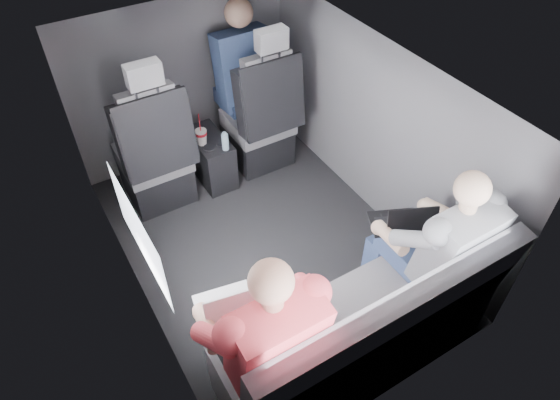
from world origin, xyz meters
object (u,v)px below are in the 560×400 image
center_console (211,158)px  rear_bench (361,333)px  water_bottle (225,141)px  laptop_white (229,307)px  passenger_rear_left (262,335)px  soda_cup (201,136)px  laptop_black (401,223)px  passenger_front_right (242,70)px  passenger_rear_right (434,245)px  front_seat_right (261,123)px  front_seat_left (155,160)px

center_console → rear_bench: size_ratio=0.30×
water_bottle → laptop_white: 1.59m
passenger_rear_left → soda_cup: bearing=74.6°
laptop_black → passenger_rear_left: passenger_rear_left is taller
center_console → water_bottle: bearing=-74.5°
passenger_front_right → passenger_rear_right: bearing=-87.1°
passenger_front_right → soda_cup: bearing=-152.8°
front_seat_right → laptop_white: bearing=-124.3°
center_console → front_seat_right: bearing=-5.1°
laptop_white → passenger_rear_right: 1.19m
center_console → passenger_rear_left: (-0.57, -1.85, 0.45)m
passenger_front_right → passenger_rear_left: bearing=-115.9°
passenger_rear_right → front_seat_right: bearing=92.8°
laptop_white → laptop_black: (1.12, 0.00, -0.00)m
front_seat_left → front_seat_right: same height
front_seat_left → center_console: size_ratio=2.64×
soda_cup → laptop_white: laptop_white is taller
center_console → water_bottle: (0.05, -0.19, 0.27)m
soda_cup → laptop_black: bearing=-70.2°
front_seat_right → water_bottle: 0.43m
passenger_rear_left → passenger_rear_right: bearing=0.0°
water_bottle → rear_bench: bearing=-91.8°
soda_cup → passenger_front_right: bearing=27.2°
rear_bench → passenger_rear_right: bearing=10.0°
rear_bench → passenger_rear_left: 0.67m
laptop_black → passenger_front_right: passenger_front_right is taller
front_seat_right → laptop_black: front_seat_right is taller
front_seat_left → center_console: bearing=5.1°
passenger_rear_right → laptop_black: bearing=100.3°
center_console → water_bottle: size_ratio=3.15×
passenger_rear_left → passenger_rear_right: (1.11, 0.00, -0.02)m
front_seat_left → passenger_front_right: bearing=16.3°
soda_cup → passenger_rear_left: passenger_rear_left is taller
front_seat_right → passenger_rear_right: bearing=-87.2°
laptop_black → passenger_front_right: size_ratio=0.41×
center_console → front_seat_left: bearing=-174.9°
center_console → passenger_rear_left: passenger_rear_left is taller
soda_cup → laptop_black: (0.57, -1.58, 0.16)m
front_seat_right → passenger_rear_right: front_seat_right is taller
center_console → passenger_front_right: size_ratio=0.54×
water_bottle → passenger_rear_left: passenger_rear_left is taller
front_seat_left → soda_cup: (0.38, -0.00, 0.07)m
water_bottle → passenger_front_right: passenger_front_right is taller
passenger_rear_right → passenger_front_right: 2.07m
laptop_black → passenger_front_right: (-0.06, 1.84, 0.13)m
laptop_black → soda_cup: bearing=109.8°
front_seat_left → laptop_white: front_seat_left is taller
soda_cup → laptop_black: size_ratio=0.74×
passenger_rear_left → center_console: bearing=72.9°
passenger_rear_left → water_bottle: bearing=69.4°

